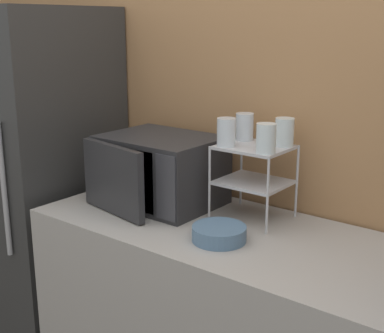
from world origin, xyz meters
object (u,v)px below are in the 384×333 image
bowl (219,234)px  glass_back_right (284,132)px  microwave (158,170)px  glass_front_left (226,132)px  refrigerator (43,184)px  dish_rack (254,166)px  glass_back_left (245,127)px  glass_front_right (266,138)px

bowl → glass_back_right: bearing=80.2°
microwave → glass_back_right: (0.52, 0.17, 0.21)m
microwave → glass_front_left: bearing=4.7°
glass_back_right → refrigerator: refrigerator is taller
dish_rack → refrigerator: size_ratio=0.17×
bowl → dish_rack: bearing=96.3°
bowl → refrigerator: (-1.21, 0.12, -0.07)m
glass_back_left → refrigerator: refrigerator is taller
dish_rack → bowl: (0.03, -0.28, -0.19)m
dish_rack → bowl: dish_rack is taller
glass_back_right → bowl: size_ratio=0.56×
bowl → refrigerator: 1.22m
dish_rack → glass_back_right: bearing=37.9°
glass_back_right → glass_back_left: same height
dish_rack → glass_back_right: glass_back_right is taller
glass_front_right → bowl: (-0.06, -0.21, -0.33)m
glass_front_left → refrigerator: size_ratio=0.06×
refrigerator → glass_front_left: bearing=4.4°
dish_rack → refrigerator: (-1.18, -0.16, -0.26)m
dish_rack → glass_front_right: 0.18m
microwave → dish_rack: bearing=13.0°
glass_back_left → bowl: glass_back_left is taller
dish_rack → refrigerator: 1.22m
glass_back_left → bowl: 0.50m
microwave → refrigerator: size_ratio=0.28×
glass_front_left → glass_front_right: (0.18, -0.00, 0.00)m
glass_front_right → refrigerator: bearing=-176.4°
glass_back_right → glass_front_left: bearing=-141.6°
dish_rack → glass_back_left: glass_back_left is taller
glass_back_right → glass_front_right: size_ratio=1.00×
glass_front_left → glass_back_right: (0.18, 0.14, 0.00)m
glass_front_right → refrigerator: size_ratio=0.06×
glass_back_right → glass_back_left: 0.18m
glass_back_right → glass_back_left: bearing=-179.5°
microwave → bowl: 0.51m
microwave → refrigerator: refrigerator is taller
dish_rack → refrigerator: refrigerator is taller
glass_back_left → refrigerator: size_ratio=0.06×
glass_back_right → refrigerator: size_ratio=0.06×
microwave → glass_front_left: (0.34, 0.03, 0.21)m
dish_rack → glass_back_left: 0.18m
microwave → dish_rack: 0.44m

